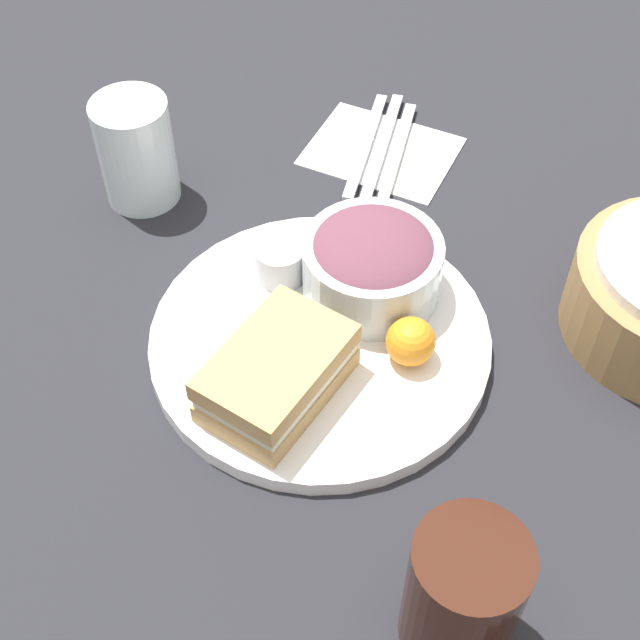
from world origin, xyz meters
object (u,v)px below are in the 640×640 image
at_px(plate, 320,340).
at_px(sandwich, 277,373).
at_px(drink_glass, 463,595).
at_px(fork, 366,145).
at_px(knife, 382,148).
at_px(dressing_cup, 280,261).
at_px(salad_bowl, 372,262).
at_px(water_glass, 136,151).
at_px(spoon, 398,150).

xyz_separation_m(plate, sandwich, (0.07, -0.01, 0.03)).
relative_size(drink_glass, fork, 0.66).
relative_size(sandwich, knife, 0.72).
xyz_separation_m(plate, knife, (-0.28, -0.06, -0.00)).
bearing_deg(plate, fork, -164.79).
distance_m(dressing_cup, knife, 0.23).
bearing_deg(fork, dressing_cup, 170.78).
distance_m(salad_bowl, dressing_cup, 0.09).
relative_size(knife, water_glass, 1.69).
bearing_deg(sandwich, dressing_cup, -153.86).
height_order(plate, sandwich, sandwich).
distance_m(sandwich, water_glass, 0.31).
relative_size(fork, knife, 0.95).
relative_size(plate, sandwich, 2.20).
distance_m(dressing_cup, fork, 0.23).
bearing_deg(spoon, fork, 90.00).
xyz_separation_m(knife, spoon, (-0.00, 0.02, 0.00)).
bearing_deg(salad_bowl, knife, -159.91).
bearing_deg(salad_bowl, sandwich, -9.80).
bearing_deg(spoon, knife, 90.00).
xyz_separation_m(sandwich, water_glass, (-0.18, -0.25, 0.01)).
height_order(salad_bowl, water_glass, water_glass).
height_order(plate, spoon, plate).
bearing_deg(fork, spoon, -90.00).
height_order(drink_glass, spoon, drink_glass).
height_order(dressing_cup, water_glass, water_glass).
xyz_separation_m(dressing_cup, drink_glass, (0.24, 0.26, 0.03)).
bearing_deg(dressing_cup, spoon, 173.54).
xyz_separation_m(drink_glass, spoon, (-0.48, -0.24, -0.05)).
relative_size(plate, dressing_cup, 6.24).
relative_size(sandwich, spoon, 0.85).
height_order(sandwich, water_glass, water_glass).
xyz_separation_m(fork, knife, (-0.00, 0.02, 0.00)).
bearing_deg(water_glass, spoon, 128.84).
distance_m(plate, dressing_cup, 0.09).
bearing_deg(water_glass, knife, 130.64).
bearing_deg(water_glass, dressing_cup, 73.71).
xyz_separation_m(salad_bowl, spoon, (-0.21, -0.06, -0.05)).
bearing_deg(spoon, dressing_cup, 161.97).
xyz_separation_m(dressing_cup, spoon, (-0.23, 0.03, -0.03)).
bearing_deg(drink_glass, plate, -134.39).
height_order(drink_glass, fork, drink_glass).
bearing_deg(dressing_cup, fork, -177.64).
distance_m(fork, knife, 0.02).
bearing_deg(sandwich, plate, 175.79).
relative_size(dressing_cup, water_glass, 0.43).
relative_size(salad_bowl, drink_glass, 1.06).
height_order(spoon, water_glass, water_glass).
xyz_separation_m(sandwich, knife, (-0.35, -0.05, -0.04)).
distance_m(drink_glass, water_glass, 0.54).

